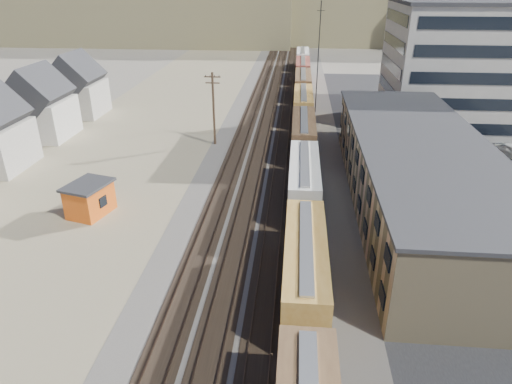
# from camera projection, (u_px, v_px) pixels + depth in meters

# --- Properties ---
(ballast_bed) EXTENTS (18.00, 200.00, 0.06)m
(ballast_bed) POSITION_uv_depth(u_px,v_px,m) (278.00, 129.00, 70.78)
(ballast_bed) COLOR #4C4742
(ballast_bed) RESTS_ON ground
(dirt_yard) EXTENTS (24.00, 180.00, 0.03)m
(dirt_yard) POSITION_uv_depth(u_px,v_px,m) (131.00, 146.00, 63.42)
(dirt_yard) COLOR gray
(dirt_yard) RESTS_ON ground
(asphalt_lot) EXTENTS (26.00, 120.00, 0.04)m
(asphalt_lot) POSITION_uv_depth(u_px,v_px,m) (453.00, 171.00, 55.50)
(asphalt_lot) COLOR #232326
(asphalt_lot) RESTS_ON ground
(rail_tracks) EXTENTS (11.40, 200.00, 0.24)m
(rail_tracks) POSITION_uv_depth(u_px,v_px,m) (274.00, 128.00, 70.79)
(rail_tracks) COLOR black
(rail_tracks) RESTS_ON ground
(freight_train) EXTENTS (3.00, 119.74, 4.46)m
(freight_train) POSITION_uv_depth(u_px,v_px,m) (303.00, 117.00, 66.91)
(freight_train) COLOR black
(freight_train) RESTS_ON ground
(warehouse) EXTENTS (12.40, 40.40, 7.25)m
(warehouse) POSITION_uv_depth(u_px,v_px,m) (417.00, 173.00, 45.51)
(warehouse) COLOR tan
(warehouse) RESTS_ON ground
(office_tower) EXTENTS (22.60, 18.60, 18.45)m
(office_tower) POSITION_uv_depth(u_px,v_px,m) (465.00, 65.00, 68.99)
(office_tower) COLOR #9E998E
(office_tower) RESTS_ON ground
(utility_pole_north) EXTENTS (2.20, 0.32, 10.00)m
(utility_pole_north) POSITION_uv_depth(u_px,v_px,m) (214.00, 107.00, 62.01)
(utility_pole_north) COLOR #382619
(utility_pole_north) RESTS_ON ground
(radio_mast) EXTENTS (1.20, 0.16, 18.00)m
(radio_mast) POSITION_uv_depth(u_px,v_px,m) (318.00, 58.00, 75.38)
(radio_mast) COLOR black
(radio_mast) RESTS_ON ground
(maintenance_shed) EXTENTS (4.54, 5.26, 3.30)m
(maintenance_shed) POSITION_uv_depth(u_px,v_px,m) (90.00, 199.00, 44.79)
(maintenance_shed) COLOR #DB5714
(maintenance_shed) RESTS_ON ground
(parked_car_blue) EXTENTS (5.31, 6.68, 1.69)m
(parked_car_blue) POSITION_uv_depth(u_px,v_px,m) (473.00, 143.00, 62.26)
(parked_car_blue) COLOR navy
(parked_car_blue) RESTS_ON ground
(parked_car_far) EXTENTS (3.83, 5.39, 1.70)m
(parked_car_far) POSITION_uv_depth(u_px,v_px,m) (512.00, 151.00, 59.27)
(parked_car_far) COLOR silver
(parked_car_far) RESTS_ON ground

